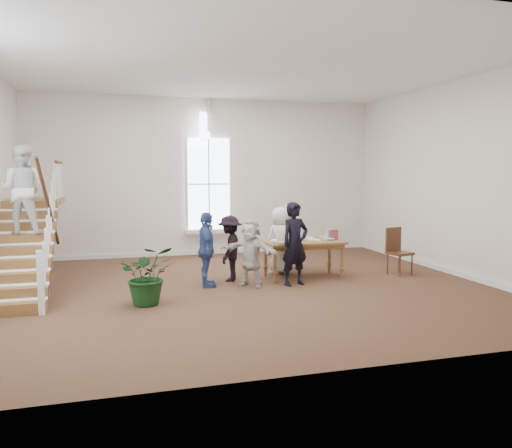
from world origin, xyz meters
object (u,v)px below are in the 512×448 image
object	(u,v)px
police_officer	(295,244)
side_chair	(397,248)
elderly_woman	(281,240)
floor_plant	(148,275)
woman_cluster_c	(251,252)
woman_cluster_a	(207,250)
person_yellow	(286,237)
woman_cluster_b	(230,248)
library_table	(304,245)

from	to	relation	value
police_officer	side_chair	distance (m)	2.74
elderly_woman	floor_plant	bearing A→B (deg)	23.38
police_officer	woman_cluster_c	xyz separation A→B (m)	(-0.94, 0.14, -0.16)
woman_cluster_a	woman_cluster_c	xyz separation A→B (m)	(0.90, -0.20, -0.07)
woman_cluster_a	floor_plant	xyz separation A→B (m)	(-1.27, -1.09, -0.24)
elderly_woman	woman_cluster_a	size ratio (longest dim) A/B	1.01
person_yellow	woman_cluster_c	world-z (taller)	person_yellow
person_yellow	woman_cluster_b	size ratio (longest dim) A/B	1.11
library_table	elderly_woman	distance (m)	0.70
woman_cluster_b	woman_cluster_c	size ratio (longest dim) A/B	1.00
woman_cluster_c	woman_cluster_a	bearing A→B (deg)	-147.56
person_yellow	floor_plant	distance (m)	4.32
woman_cluster_a	side_chair	distance (m)	4.54
police_officer	woman_cluster_b	size ratio (longest dim) A/B	1.22
elderly_woman	person_yellow	distance (m)	0.58
elderly_woman	woman_cluster_a	distance (m)	2.14
library_table	floor_plant	world-z (taller)	floor_plant
woman_cluster_a	side_chair	xyz separation A→B (m)	(4.54, 0.07, -0.16)
person_yellow	side_chair	size ratio (longest dim) A/B	1.46
person_yellow	woman_cluster_a	bearing A→B (deg)	13.12
library_table	woman_cluster_c	bearing A→B (deg)	-159.57
police_officer	woman_cluster_a	distance (m)	1.87
floor_plant	woman_cluster_b	bearing A→B (deg)	39.48
person_yellow	side_chair	distance (m)	2.67
woman_cluster_b	side_chair	xyz separation A→B (m)	(3.94, -0.38, -0.10)
library_table	woman_cluster_a	distance (m)	2.32
library_table	person_yellow	bearing A→B (deg)	93.23
police_officer	person_yellow	distance (m)	1.80
person_yellow	woman_cluster_c	distance (m)	2.10
person_yellow	library_table	bearing A→B (deg)	74.02
woman_cluster_c	library_table	bearing A→B (deg)	65.40
library_table	woman_cluster_c	world-z (taller)	woman_cluster_c
person_yellow	floor_plant	xyz separation A→B (m)	(-3.50, -2.50, -0.26)
elderly_woman	woman_cluster_a	world-z (taller)	elderly_woman
elderly_woman	woman_cluster_b	xyz separation A→B (m)	(-1.34, -0.46, -0.07)
police_officer	person_yellow	bearing A→B (deg)	60.90
police_officer	elderly_woman	size ratio (longest dim) A/B	1.12
police_officer	floor_plant	xyz separation A→B (m)	(-3.10, -0.75, -0.34)
police_officer	elderly_woman	bearing A→B (deg)	69.21
floor_plant	side_chair	xyz separation A→B (m)	(5.81, 1.16, 0.08)
side_chair	person_yellow	bearing A→B (deg)	134.48
person_yellow	floor_plant	bearing A→B (deg)	16.34
police_officer	elderly_woman	distance (m)	1.26
library_table	elderly_woman	xyz separation A→B (m)	(-0.36, 0.59, 0.04)
woman_cluster_c	side_chair	distance (m)	3.65
woman_cluster_c	floor_plant	world-z (taller)	woman_cluster_c
police_officer	floor_plant	size ratio (longest dim) A/B	1.63
library_table	floor_plant	distance (m)	3.84
library_table	side_chair	bearing A→B (deg)	-6.28
woman_cluster_b	library_table	bearing A→B (deg)	110.35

